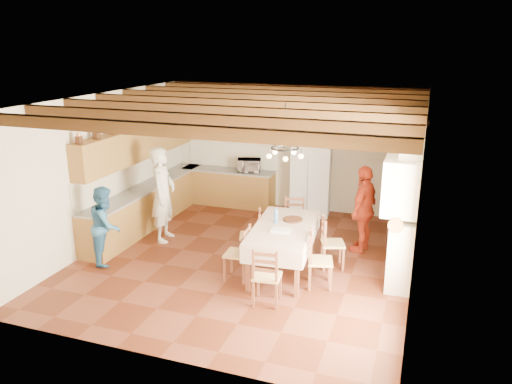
% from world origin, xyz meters
% --- Properties ---
extents(floor, '(6.00, 6.50, 0.02)m').
position_xyz_m(floor, '(0.00, 0.00, -0.01)').
color(floor, '#532211').
rests_on(floor, ground).
extents(ceiling, '(6.00, 6.50, 0.02)m').
position_xyz_m(ceiling, '(0.00, 0.00, 3.01)').
color(ceiling, white).
rests_on(ceiling, ground).
extents(wall_back, '(6.00, 0.02, 3.00)m').
position_xyz_m(wall_back, '(0.00, 3.26, 1.50)').
color(wall_back, beige).
rests_on(wall_back, ground).
extents(wall_front, '(6.00, 0.02, 3.00)m').
position_xyz_m(wall_front, '(0.00, -3.26, 1.50)').
color(wall_front, beige).
rests_on(wall_front, ground).
extents(wall_left, '(0.02, 6.50, 3.00)m').
position_xyz_m(wall_left, '(-3.01, 0.00, 1.50)').
color(wall_left, beige).
rests_on(wall_left, ground).
extents(wall_right, '(0.02, 6.50, 3.00)m').
position_xyz_m(wall_right, '(3.01, 0.00, 1.50)').
color(wall_right, beige).
rests_on(wall_right, ground).
extents(ceiling_beams, '(6.00, 6.30, 0.16)m').
position_xyz_m(ceiling_beams, '(0.00, 0.00, 2.91)').
color(ceiling_beams, '#392611').
rests_on(ceiling_beams, ground).
extents(lower_cabinets_left, '(0.60, 4.30, 0.86)m').
position_xyz_m(lower_cabinets_left, '(-2.70, 1.05, 0.43)').
color(lower_cabinets_left, brown).
rests_on(lower_cabinets_left, ground).
extents(lower_cabinets_back, '(2.30, 0.60, 0.86)m').
position_xyz_m(lower_cabinets_back, '(-1.55, 2.95, 0.43)').
color(lower_cabinets_back, brown).
rests_on(lower_cabinets_back, ground).
extents(countertop_left, '(0.62, 4.30, 0.04)m').
position_xyz_m(countertop_left, '(-2.70, 1.05, 0.88)').
color(countertop_left, gray).
rests_on(countertop_left, lower_cabinets_left).
extents(countertop_back, '(2.34, 0.62, 0.04)m').
position_xyz_m(countertop_back, '(-1.55, 2.95, 0.88)').
color(countertop_back, gray).
rests_on(countertop_back, lower_cabinets_back).
extents(backsplash_left, '(0.03, 4.30, 0.60)m').
position_xyz_m(backsplash_left, '(-2.98, 1.05, 1.20)').
color(backsplash_left, beige).
rests_on(backsplash_left, ground).
extents(backsplash_back, '(2.30, 0.03, 0.60)m').
position_xyz_m(backsplash_back, '(-1.55, 3.23, 1.20)').
color(backsplash_back, beige).
rests_on(backsplash_back, ground).
extents(upper_cabinets, '(0.35, 4.20, 0.70)m').
position_xyz_m(upper_cabinets, '(-2.83, 1.05, 1.85)').
color(upper_cabinets, brown).
rests_on(upper_cabinets, ground).
extents(fireplace, '(0.56, 1.60, 2.80)m').
position_xyz_m(fireplace, '(2.72, 0.20, 1.40)').
color(fireplace, beige).
rests_on(fireplace, ground).
extents(wall_picture, '(0.34, 0.03, 0.42)m').
position_xyz_m(wall_picture, '(1.55, 3.23, 1.85)').
color(wall_picture, black).
rests_on(wall_picture, ground).
extents(refrigerator, '(0.96, 0.82, 1.79)m').
position_xyz_m(refrigerator, '(0.55, 2.98, 0.90)').
color(refrigerator, silver).
rests_on(refrigerator, floor).
extents(hutch, '(0.63, 1.34, 2.38)m').
position_xyz_m(hutch, '(2.75, 2.05, 1.19)').
color(hutch, '#372511').
rests_on(hutch, floor).
extents(dining_table, '(1.16, 2.04, 0.86)m').
position_xyz_m(dining_table, '(0.80, -0.26, 0.78)').
color(dining_table, beige).
rests_on(dining_table, floor).
extents(chandelier, '(0.47, 0.47, 0.03)m').
position_xyz_m(chandelier, '(0.80, -0.26, 2.25)').
color(chandelier, black).
rests_on(chandelier, ground).
extents(chair_left_near, '(0.42, 0.44, 0.96)m').
position_xyz_m(chair_left_near, '(0.14, -0.79, 0.48)').
color(chair_left_near, brown).
rests_on(chair_left_near, floor).
extents(chair_left_far, '(0.51, 0.52, 0.96)m').
position_xyz_m(chair_left_far, '(0.08, 0.06, 0.48)').
color(chair_left_far, brown).
rests_on(chair_left_far, floor).
extents(chair_right_near, '(0.49, 0.50, 0.96)m').
position_xyz_m(chair_right_near, '(1.55, -0.61, 0.48)').
color(chair_right_near, brown).
rests_on(chair_right_near, floor).
extents(chair_right_far, '(0.51, 0.53, 0.96)m').
position_xyz_m(chair_right_far, '(1.60, 0.20, 0.48)').
color(chair_right_far, brown).
rests_on(chair_right_far, floor).
extents(chair_end_near, '(0.46, 0.44, 0.96)m').
position_xyz_m(chair_end_near, '(0.88, -1.44, 0.48)').
color(chair_end_near, brown).
rests_on(chair_end_near, floor).
extents(chair_end_far, '(0.50, 0.49, 0.96)m').
position_xyz_m(chair_end_far, '(0.66, 1.00, 0.48)').
color(chair_end_far, brown).
rests_on(chair_end_far, floor).
extents(person_man, '(0.58, 0.78, 1.95)m').
position_xyz_m(person_man, '(-1.92, 0.37, 0.98)').
color(person_man, beige).
rests_on(person_man, floor).
extents(person_woman_blue, '(0.78, 0.87, 1.46)m').
position_xyz_m(person_woman_blue, '(-2.38, -0.95, 0.73)').
color(person_woman_blue, teal).
rests_on(person_woman_blue, floor).
extents(person_woman_red, '(0.66, 1.08, 1.72)m').
position_xyz_m(person_woman_red, '(2.01, 1.14, 0.86)').
color(person_woman_red, '#B23118').
rests_on(person_woman_red, floor).
extents(microwave, '(0.65, 0.53, 0.31)m').
position_xyz_m(microwave, '(-0.99, 2.95, 1.05)').
color(microwave, silver).
rests_on(microwave, countertop_back).
extents(fridge_vase, '(0.34, 0.34, 0.28)m').
position_xyz_m(fridge_vase, '(0.69, 2.98, 1.93)').
color(fridge_vase, '#372511').
rests_on(fridge_vase, refrigerator).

